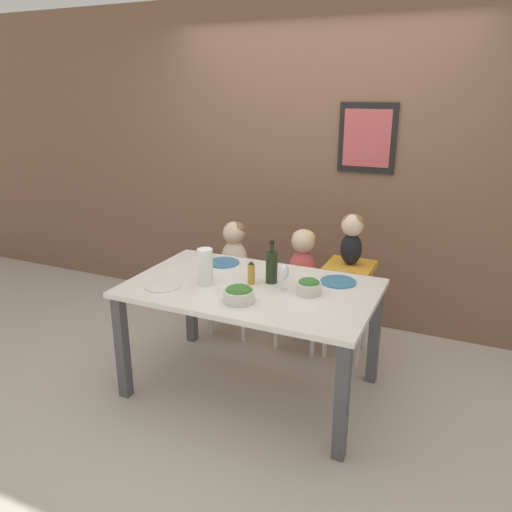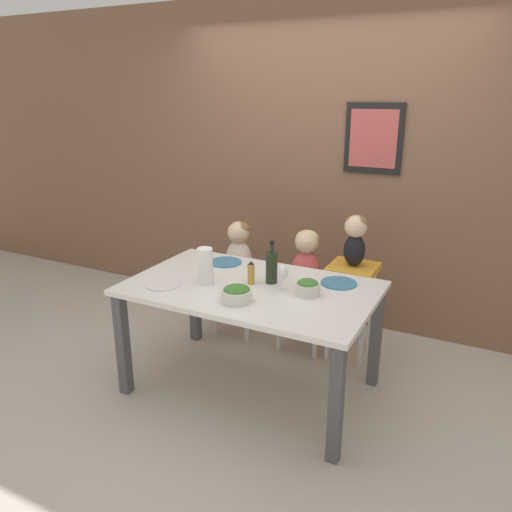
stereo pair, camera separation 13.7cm
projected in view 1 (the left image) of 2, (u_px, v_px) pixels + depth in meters
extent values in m
plane|color=#BCB2A3|center=(252.00, 387.00, 3.46)|extent=(14.00, 14.00, 0.00)
cube|color=brown|center=(318.00, 166.00, 4.19)|extent=(10.00, 0.06, 2.70)
cube|color=black|center=(367.00, 138.00, 3.92)|extent=(0.45, 0.02, 0.54)
cube|color=#B74C4C|center=(367.00, 138.00, 3.91)|extent=(0.37, 0.00, 0.44)
cube|color=white|center=(251.00, 288.00, 3.23)|extent=(1.59, 0.98, 0.03)
cube|color=#4C4C51|center=(122.00, 347.00, 3.26)|extent=(0.07, 0.07, 0.72)
cube|color=#4C4C51|center=(342.00, 402.00, 2.69)|extent=(0.07, 0.07, 0.72)
cube|color=#4C4C51|center=(191.00, 299.00, 4.00)|extent=(0.07, 0.07, 0.72)
cube|color=#4C4C51|center=(374.00, 334.00, 3.43)|extent=(0.07, 0.07, 0.72)
cylinder|color=silver|center=(211.00, 311.00, 4.16)|extent=(0.04, 0.04, 0.41)
cylinder|color=silver|center=(243.00, 318.00, 4.04)|extent=(0.04, 0.04, 0.41)
cylinder|color=silver|center=(227.00, 298.00, 4.42)|extent=(0.04, 0.04, 0.41)
cylinder|color=silver|center=(258.00, 304.00, 4.30)|extent=(0.04, 0.04, 0.41)
cube|color=tan|center=(235.00, 283.00, 4.16)|extent=(0.40, 0.41, 0.05)
cylinder|color=silver|center=(276.00, 324.00, 3.93)|extent=(0.04, 0.04, 0.41)
cylinder|color=silver|center=(313.00, 332.00, 3.81)|extent=(0.04, 0.04, 0.41)
cylinder|color=silver|center=(290.00, 310.00, 4.19)|extent=(0.04, 0.04, 0.41)
cylinder|color=silver|center=(324.00, 316.00, 4.07)|extent=(0.04, 0.04, 0.41)
cube|color=tan|center=(302.00, 294.00, 3.93)|extent=(0.40, 0.41, 0.05)
cylinder|color=silver|center=(326.00, 316.00, 3.75)|extent=(0.04, 0.04, 0.69)
cylinder|color=silver|center=(360.00, 322.00, 3.65)|extent=(0.04, 0.04, 0.69)
cylinder|color=silver|center=(335.00, 304.00, 3.97)|extent=(0.04, 0.04, 0.69)
cylinder|color=silver|center=(367.00, 309.00, 3.87)|extent=(0.04, 0.04, 0.69)
cube|color=gold|center=(350.00, 267.00, 3.69)|extent=(0.34, 0.35, 0.05)
ellipsoid|color=beige|center=(234.00, 260.00, 4.09)|extent=(0.22, 0.19, 0.34)
sphere|color=beige|center=(234.00, 233.00, 4.02)|extent=(0.18, 0.18, 0.18)
ellipsoid|color=olive|center=(234.00, 229.00, 4.02)|extent=(0.18, 0.17, 0.13)
ellipsoid|color=#C64C4C|center=(302.00, 271.00, 3.86)|extent=(0.22, 0.19, 0.34)
sphere|color=beige|center=(303.00, 241.00, 3.79)|extent=(0.18, 0.18, 0.18)
ellipsoid|color=#DBC684|center=(304.00, 238.00, 3.79)|extent=(0.18, 0.17, 0.13)
ellipsoid|color=black|center=(351.00, 249.00, 3.65)|extent=(0.16, 0.14, 0.24)
sphere|color=beige|center=(353.00, 225.00, 3.59)|extent=(0.16, 0.16, 0.16)
ellipsoid|color=olive|center=(353.00, 222.00, 3.59)|extent=(0.16, 0.15, 0.11)
cylinder|color=#232D19|center=(272.00, 267.00, 3.24)|extent=(0.08, 0.08, 0.21)
cylinder|color=#232D19|center=(272.00, 246.00, 3.20)|extent=(0.03, 0.03, 0.08)
cylinder|color=black|center=(272.00, 242.00, 3.19)|extent=(0.03, 0.03, 0.02)
cylinder|color=white|center=(205.00, 267.00, 3.20)|extent=(0.10, 0.10, 0.24)
cylinder|color=white|center=(283.00, 290.00, 3.15)|extent=(0.06, 0.06, 0.00)
cylinder|color=white|center=(283.00, 284.00, 3.14)|extent=(0.01, 0.01, 0.07)
ellipsoid|color=white|center=(284.00, 272.00, 3.11)|extent=(0.07, 0.07, 0.10)
cylinder|color=silver|center=(239.00, 296.00, 2.97)|extent=(0.19, 0.19, 0.07)
ellipsoid|color=#3D752D|center=(239.00, 290.00, 2.96)|extent=(0.16, 0.16, 0.05)
cylinder|color=silver|center=(309.00, 288.00, 3.08)|extent=(0.15, 0.15, 0.07)
ellipsoid|color=#3D752D|center=(309.00, 283.00, 3.07)|extent=(0.13, 0.13, 0.05)
cylinder|color=silver|center=(163.00, 286.00, 3.20)|extent=(0.23, 0.23, 0.01)
cylinder|color=teal|center=(223.00, 263.00, 3.63)|extent=(0.23, 0.23, 0.01)
cylinder|color=teal|center=(338.00, 282.00, 3.27)|extent=(0.23, 0.23, 0.01)
cylinder|color=#BC8E33|center=(251.00, 274.00, 3.23)|extent=(0.05, 0.05, 0.13)
cone|color=black|center=(251.00, 263.00, 3.21)|extent=(0.04, 0.04, 0.02)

